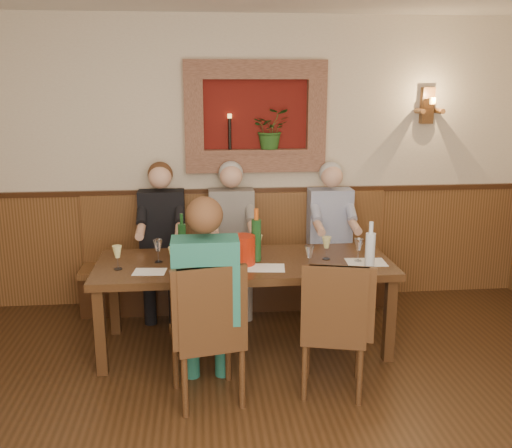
{
  "coord_description": "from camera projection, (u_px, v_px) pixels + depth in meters",
  "views": [
    {
      "loc": [
        -0.35,
        -2.58,
        2.17
      ],
      "look_at": [
        0.1,
        1.9,
        1.05
      ],
      "focal_mm": 40.0,
      "sensor_mm": 36.0,
      "label": 1
    }
  ],
  "objects": [
    {
      "name": "tasting_sheet_a",
      "position": [
        150.0,
        272.0,
        4.4
      ],
      "size": [
        0.26,
        0.2,
        0.0
      ],
      "primitive_type": "cube",
      "rotation": [
        0.0,
        0.0,
        -0.1
      ],
      "color": "white",
      "rests_on": "dining_table"
    },
    {
      "name": "wine_glass_7",
      "position": [
        326.0,
        248.0,
        4.69
      ],
      "size": [
        0.08,
        0.08,
        0.19
      ],
      "primitive_type": null,
      "color": "#D5D27F",
      "rests_on": "dining_table"
    },
    {
      "name": "person_bench_mid",
      "position": [
        232.0,
        250.0,
        5.49
      ],
      "size": [
        0.43,
        0.53,
        1.45
      ],
      "color": "#595451",
      "rests_on": "ground"
    },
    {
      "name": "wine_bottle_green_a",
      "position": [
        256.0,
        239.0,
        4.63
      ],
      "size": [
        0.09,
        0.09,
        0.44
      ],
      "rotation": [
        0.0,
        0.0,
        0.13
      ],
      "color": "#19471E",
      "rests_on": "dining_table"
    },
    {
      "name": "wine_glass_9",
      "position": [
        309.0,
        258.0,
        4.44
      ],
      "size": [
        0.08,
        0.08,
        0.19
      ],
      "primitive_type": null,
      "color": "white",
      "rests_on": "dining_table"
    },
    {
      "name": "person_bench_right",
      "position": [
        331.0,
        248.0,
        5.59
      ],
      "size": [
        0.42,
        0.52,
        1.43
      ],
      "color": "navy",
      "rests_on": "ground"
    },
    {
      "name": "wine_glass_0",
      "position": [
        211.0,
        246.0,
        4.75
      ],
      "size": [
        0.08,
        0.08,
        0.19
      ],
      "primitive_type": null,
      "color": "white",
      "rests_on": "dining_table"
    },
    {
      "name": "dining_table",
      "position": [
        244.0,
        270.0,
        4.67
      ],
      "size": [
        2.4,
        0.9,
        0.75
      ],
      "color": "black",
      "rests_on": "ground"
    },
    {
      "name": "wine_glass_6",
      "position": [
        118.0,
        258.0,
        4.44
      ],
      "size": [
        0.08,
        0.08,
        0.19
      ],
      "primitive_type": null,
      "color": "#D5D27F",
      "rests_on": "dining_table"
    },
    {
      "name": "spittoon_bucket",
      "position": [
        242.0,
        250.0,
        4.55
      ],
      "size": [
        0.27,
        0.27,
        0.24
      ],
      "primitive_type": "cylinder",
      "rotation": [
        0.0,
        0.0,
        -0.41
      ],
      "color": "#B3210B",
      "rests_on": "dining_table"
    },
    {
      "name": "chair_near_left",
      "position": [
        208.0,
        360.0,
        3.95
      ],
      "size": [
        0.54,
        0.54,
        1.04
      ],
      "rotation": [
        0.0,
        0.0,
        0.2
      ],
      "color": "black",
      "rests_on": "ground"
    },
    {
      "name": "tasting_sheet_c",
      "position": [
        366.0,
        262.0,
        4.63
      ],
      "size": [
        0.33,
        0.24,
        0.0
      ],
      "primitive_type": "cube",
      "rotation": [
        0.0,
        0.0,
        -0.06
      ],
      "color": "white",
      "rests_on": "dining_table"
    },
    {
      "name": "wine_glass_5",
      "position": [
        358.0,
        250.0,
        4.63
      ],
      "size": [
        0.08,
        0.08,
        0.19
      ],
      "primitive_type": null,
      "color": "white",
      "rests_on": "dining_table"
    },
    {
      "name": "wine_glass_2",
      "position": [
        231.0,
        264.0,
        4.28
      ],
      "size": [
        0.08,
        0.08,
        0.19
      ],
      "primitive_type": null,
      "color": "#D5D27F",
      "rests_on": "dining_table"
    },
    {
      "name": "wall_sconce",
      "position": [
        428.0,
        106.0,
        5.59
      ],
      "size": [
        0.25,
        0.2,
        0.35
      ],
      "color": "#513317",
      "rests_on": "ground"
    },
    {
      "name": "bench",
      "position": [
        237.0,
        273.0,
        5.67
      ],
      "size": [
        3.0,
        0.45,
        1.11
      ],
      "color": "#381E0F",
      "rests_on": "ground"
    },
    {
      "name": "wine_glass_4",
      "position": [
        158.0,
        251.0,
        4.61
      ],
      "size": [
        0.08,
        0.08,
        0.19
      ],
      "primitive_type": null,
      "color": "white",
      "rests_on": "dining_table"
    },
    {
      "name": "water_bottle",
      "position": [
        370.0,
        252.0,
        4.36
      ],
      "size": [
        0.1,
        0.1,
        0.4
      ],
      "rotation": [
        0.0,
        0.0,
        0.4
      ],
      "color": "silver",
      "rests_on": "dining_table"
    },
    {
      "name": "wainscoting",
      "position": [
        273.0,
        402.0,
        2.91
      ],
      "size": [
        6.02,
        6.02,
        1.15
      ],
      "color": "#513317",
      "rests_on": "ground"
    },
    {
      "name": "room_shell",
      "position": [
        275.0,
        146.0,
        2.59
      ],
      "size": [
        6.04,
        6.04,
        2.82
      ],
      "color": "beige",
      "rests_on": "ground"
    },
    {
      "name": "wall_niche",
      "position": [
        260.0,
        122.0,
        5.48
      ],
      "size": [
        1.36,
        0.3,
        1.06
      ],
      "color": "#5D120D",
      "rests_on": "ground"
    },
    {
      "name": "tasting_sheet_d",
      "position": [
        192.0,
        274.0,
        4.34
      ],
      "size": [
        0.34,
        0.29,
        0.0
      ],
      "primitive_type": "cube",
      "rotation": [
        0.0,
        0.0,
        -0.31
      ],
      "color": "white",
      "rests_on": "dining_table"
    },
    {
      "name": "person_bench_left",
      "position": [
        163.0,
        252.0,
        5.43
      ],
      "size": [
        0.43,
        0.53,
        1.45
      ],
      "color": "black",
      "rests_on": "ground"
    },
    {
      "name": "wine_glass_1",
      "position": [
        258.0,
        246.0,
        4.75
      ],
      "size": [
        0.08,
        0.08,
        0.19
      ],
      "primitive_type": null,
      "color": "#D5D27F",
      "rests_on": "dining_table"
    },
    {
      "name": "wine_glass_3",
      "position": [
        173.0,
        259.0,
        4.4
      ],
      "size": [
        0.08,
        0.08,
        0.19
      ],
      "primitive_type": null,
      "color": "#D5D27F",
      "rests_on": "dining_table"
    },
    {
      "name": "person_chair_front",
      "position": [
        207.0,
        316.0,
        3.91
      ],
      "size": [
        0.44,
        0.54,
        1.47
      ],
      "color": "#1B4F5E",
      "rests_on": "ground"
    },
    {
      "name": "wine_bottle_green_b",
      "position": [
        182.0,
        239.0,
        4.76
      ],
      "size": [
        0.09,
        0.09,
        0.37
      ],
      "rotation": [
        0.0,
        0.0,
        -0.35
      ],
      "color": "#19471E",
      "rests_on": "dining_table"
    },
    {
      "name": "wine_glass_8",
      "position": [
        233.0,
        258.0,
        4.43
      ],
      "size": [
        0.08,
        0.08,
        0.19
      ],
      "primitive_type": null,
      "color": "#D5D27F",
      "rests_on": "dining_table"
    },
    {
      "name": "tasting_sheet_b",
      "position": [
        266.0,
        268.0,
        4.49
      ],
      "size": [
        0.32,
        0.24,
        0.0
      ],
      "primitive_type": "cube",
      "rotation": [
        0.0,
        0.0,
        -0.12
      ],
      "color": "white",
      "rests_on": "dining_table"
    },
    {
      "name": "chair_near_right",
      "position": [
        333.0,
        353.0,
        4.07
      ],
      "size": [
        0.54,
        0.54,
        1.0
      ],
      "rotation": [
        0.0,
        0.0,
        -0.25
      ],
      "color": "black",
      "rests_on": "ground"
    }
  ]
}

